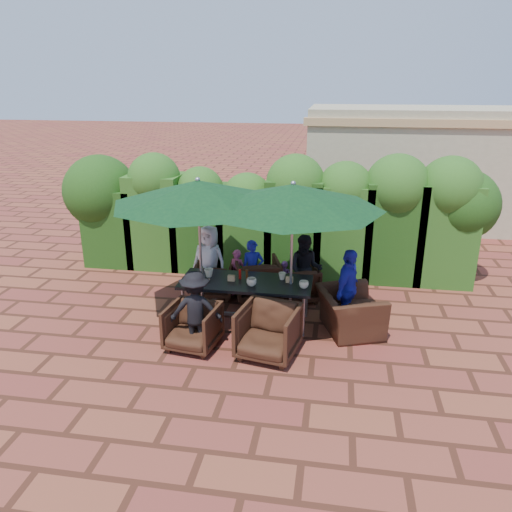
% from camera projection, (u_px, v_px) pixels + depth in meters
% --- Properties ---
extents(ground, '(80.00, 80.00, 0.00)m').
position_uv_depth(ground, '(252.00, 318.00, 8.68)').
color(ground, brown).
rests_on(ground, ground).
extents(dining_table, '(2.19, 0.90, 0.75)m').
position_uv_depth(dining_table, '(246.00, 285.00, 8.35)').
color(dining_table, black).
rests_on(dining_table, ground).
extents(umbrella_left, '(2.85, 2.85, 2.46)m').
position_uv_depth(umbrella_left, '(198.00, 192.00, 8.01)').
color(umbrella_left, gray).
rests_on(umbrella_left, ground).
extents(umbrella_right, '(2.88, 2.88, 2.46)m').
position_uv_depth(umbrella_right, '(293.00, 197.00, 7.72)').
color(umbrella_right, gray).
rests_on(umbrella_right, ground).
extents(chair_far_left, '(0.78, 0.74, 0.73)m').
position_uv_depth(chair_far_left, '(214.00, 278.00, 9.48)').
color(chair_far_left, black).
rests_on(chair_far_left, ground).
extents(chair_far_mid, '(1.01, 0.98, 0.84)m').
position_uv_depth(chair_far_mid, '(257.00, 277.00, 9.39)').
color(chair_far_mid, black).
rests_on(chair_far_mid, ground).
extents(chair_far_right, '(0.92, 0.90, 0.74)m').
position_uv_depth(chair_far_right, '(297.00, 282.00, 9.29)').
color(chair_far_right, black).
rests_on(chair_far_right, ground).
extents(chair_near_left, '(0.84, 0.80, 0.77)m').
position_uv_depth(chair_near_left, '(193.00, 325.00, 7.64)').
color(chair_near_left, black).
rests_on(chair_near_left, ground).
extents(chair_near_right, '(0.97, 0.93, 0.86)m').
position_uv_depth(chair_near_right, '(268.00, 329.00, 7.39)').
color(chair_near_right, black).
rests_on(chair_near_right, ground).
extents(chair_end_right, '(1.00, 1.23, 0.93)m').
position_uv_depth(chair_end_right, '(350.00, 305.00, 8.10)').
color(chair_end_right, black).
rests_on(chair_end_right, ground).
extents(adult_far_left, '(0.77, 0.57, 1.40)m').
position_uv_depth(adult_far_left, '(209.00, 262.00, 9.33)').
color(adult_far_left, silver).
rests_on(adult_far_left, ground).
extents(adult_far_mid, '(0.48, 0.43, 1.14)m').
position_uv_depth(adult_far_mid, '(253.00, 270.00, 9.28)').
color(adult_far_mid, '#1E21A6').
rests_on(adult_far_mid, ground).
extents(adult_far_right, '(0.64, 0.41, 1.30)m').
position_uv_depth(adult_far_right, '(305.00, 269.00, 9.11)').
color(adult_far_right, black).
rests_on(adult_far_right, ground).
extents(adult_near_left, '(0.86, 0.51, 1.25)m').
position_uv_depth(adult_near_left, '(196.00, 310.00, 7.57)').
color(adult_near_left, black).
rests_on(adult_near_left, ground).
extents(adult_end_right, '(0.66, 0.89, 1.37)m').
position_uv_depth(adult_end_right, '(348.00, 289.00, 8.16)').
color(adult_end_right, '#1E21A6').
rests_on(adult_end_right, ground).
extents(child_left, '(0.41, 0.37, 0.92)m').
position_uv_depth(child_left, '(237.00, 273.00, 9.43)').
color(child_left, '#E04F86').
rests_on(child_left, ground).
extents(child_right, '(0.33, 0.29, 0.75)m').
position_uv_depth(child_right, '(284.00, 281.00, 9.32)').
color(child_right, '#9E4DA7').
rests_on(child_right, ground).
extents(pedestrian_a, '(1.63, 0.99, 1.65)m').
position_uv_depth(pedestrian_a, '(345.00, 214.00, 12.15)').
color(pedestrian_a, green).
rests_on(pedestrian_a, ground).
extents(pedestrian_b, '(0.86, 0.59, 1.67)m').
position_uv_depth(pedestrian_b, '(387.00, 215.00, 12.03)').
color(pedestrian_b, '#E04F86').
rests_on(pedestrian_b, ground).
extents(pedestrian_c, '(1.11, 0.83, 1.58)m').
position_uv_depth(pedestrian_c, '(417.00, 217.00, 12.04)').
color(pedestrian_c, gray).
rests_on(pedestrian_c, ground).
extents(cup_a, '(0.17, 0.17, 0.13)m').
position_uv_depth(cup_a, '(193.00, 278.00, 8.29)').
color(cup_a, beige).
rests_on(cup_a, dining_table).
extents(cup_b, '(0.15, 0.15, 0.14)m').
position_uv_depth(cup_b, '(209.00, 273.00, 8.48)').
color(cup_b, beige).
rests_on(cup_b, dining_table).
extents(cup_c, '(0.17, 0.17, 0.13)m').
position_uv_depth(cup_c, '(252.00, 282.00, 8.11)').
color(cup_c, beige).
rests_on(cup_c, dining_table).
extents(cup_d, '(0.13, 0.13, 0.12)m').
position_uv_depth(cup_d, '(282.00, 276.00, 8.37)').
color(cup_d, beige).
rests_on(cup_d, dining_table).
extents(cup_e, '(0.15, 0.15, 0.12)m').
position_uv_depth(cup_e, '(304.00, 285.00, 8.02)').
color(cup_e, beige).
rests_on(cup_e, dining_table).
extents(ketchup_bottle, '(0.04, 0.04, 0.17)m').
position_uv_depth(ketchup_bottle, '(240.00, 274.00, 8.39)').
color(ketchup_bottle, '#B20C0A').
rests_on(ketchup_bottle, dining_table).
extents(sauce_bottle, '(0.04, 0.04, 0.17)m').
position_uv_depth(sauce_bottle, '(247.00, 274.00, 8.38)').
color(sauce_bottle, '#4C230C').
rests_on(sauce_bottle, dining_table).
extents(serving_tray, '(0.35, 0.25, 0.02)m').
position_uv_depth(serving_tray, '(198.00, 281.00, 8.29)').
color(serving_tray, '#AC7953').
rests_on(serving_tray, dining_table).
extents(number_block_left, '(0.12, 0.06, 0.10)m').
position_uv_depth(number_block_left, '(231.00, 278.00, 8.31)').
color(number_block_left, tan).
rests_on(number_block_left, dining_table).
extents(number_block_right, '(0.12, 0.06, 0.10)m').
position_uv_depth(number_block_right, '(289.00, 280.00, 8.25)').
color(number_block_right, tan).
rests_on(number_block_right, dining_table).
extents(hedge_wall, '(9.10, 1.60, 2.58)m').
position_uv_depth(hedge_wall, '(275.00, 209.00, 10.36)').
color(hedge_wall, '#17380F').
rests_on(hedge_wall, ground).
extents(building, '(6.20, 3.08, 3.20)m').
position_uv_depth(building, '(416.00, 166.00, 14.11)').
color(building, '#B9AD8A').
rests_on(building, ground).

